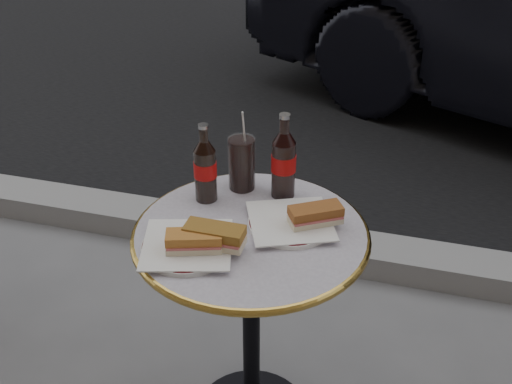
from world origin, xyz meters
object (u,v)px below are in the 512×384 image
(cola_bottle_left, at_px, (205,163))
(cola_glass, at_px, (242,163))
(bistro_table, at_px, (251,335))
(plate_left, at_px, (187,247))
(plate_right, at_px, (290,223))
(cola_bottle_right, at_px, (284,156))

(cola_bottle_left, bearing_deg, cola_glass, 48.06)
(bistro_table, relative_size, plate_left, 3.18)
(bistro_table, xyz_separation_m, plate_right, (0.09, 0.05, 0.37))
(plate_right, height_order, cola_bottle_right, cola_bottle_right)
(bistro_table, distance_m, plate_left, 0.41)
(cola_bottle_left, distance_m, cola_bottle_right, 0.22)
(bistro_table, height_order, plate_right, plate_right)
(plate_left, bearing_deg, cola_bottle_right, 61.96)
(plate_right, bearing_deg, bistro_table, -151.59)
(bistro_table, bearing_deg, plate_right, 28.41)
(cola_bottle_left, relative_size, cola_glass, 1.45)
(cola_glass, bearing_deg, cola_bottle_left, -131.94)
(plate_left, xyz_separation_m, cola_bottle_right, (0.17, 0.31, 0.12))
(plate_right, bearing_deg, cola_glass, 139.53)
(cola_bottle_right, distance_m, cola_glass, 0.13)
(plate_left, height_order, cola_bottle_left, cola_bottle_left)
(cola_bottle_left, height_order, cola_bottle_right, cola_bottle_right)
(cola_bottle_left, bearing_deg, plate_right, -14.43)
(plate_right, relative_size, cola_glass, 1.41)
(plate_left, distance_m, cola_bottle_right, 0.38)
(plate_left, bearing_deg, plate_right, 37.49)
(cola_bottle_left, xyz_separation_m, cola_bottle_right, (0.20, 0.08, 0.01))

